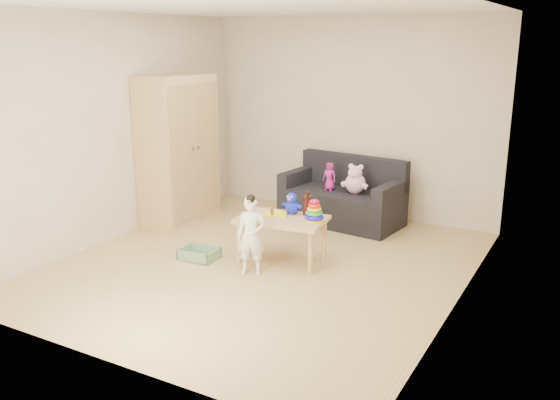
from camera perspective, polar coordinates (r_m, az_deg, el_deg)
The scene contains 13 objects.
room at distance 5.95m, azimuth -1.60°, elevation 5.55°, with size 4.50×4.50×4.50m.
wardrobe at distance 7.63m, azimuth -9.79°, elevation 4.73°, with size 0.52×1.04×1.88m, color tan.
sofa at distance 7.66m, azimuth 5.92°, elevation -0.66°, with size 1.51×0.76×0.42m, color black.
play_table at distance 6.31m, azimuth 0.19°, elevation -3.81°, with size 0.91×0.58×0.48m, color #E1B57B.
storage_bin at distance 6.48m, azimuth -7.78°, elevation -5.14°, with size 0.39×0.29×0.12m, color gray, non-canonical shape.
toddler at distance 5.94m, azimuth -2.78°, elevation -3.54°, with size 0.29×0.19×0.78m, color white.
pink_bear at distance 7.47m, azimuth 7.28°, elevation 1.82°, with size 0.28×0.24×0.32m, color #FBB9DD, non-canonical shape.
doll at distance 7.59m, azimuth 4.78°, elevation 2.25°, with size 0.18×0.12×0.35m, color #BB238C.
ring_stacker at distance 6.12m, azimuth 3.31°, elevation -1.22°, with size 0.20×0.20×0.23m.
brown_bottle at distance 6.33m, azimuth 2.61°, elevation -0.44°, with size 0.09×0.09×0.26m.
blue_plush at distance 6.35m, azimuth 1.17°, elevation -0.29°, with size 0.20×0.16×0.24m, color #1929E2, non-canonical shape.
wooden_figure at distance 6.27m, azimuth -0.78°, elevation -1.14°, with size 0.04×0.03×0.11m, color brown, non-canonical shape.
yellow_book at distance 6.34m, azimuth -0.37°, elevation -1.36°, with size 0.22×0.22×0.02m, color #FFFD1A.
Camera 1 is at (3.01, -5.04, 2.30)m, focal length 38.00 mm.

